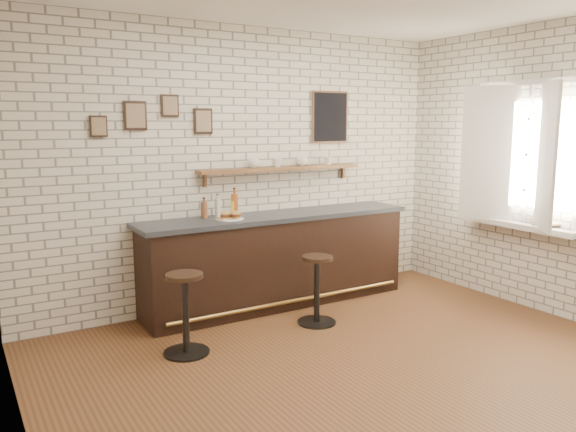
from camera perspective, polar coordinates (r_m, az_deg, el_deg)
name	(u,v)px	position (r m, az deg, el deg)	size (l,w,h in m)	color
ground	(357,363)	(4.87, 7.06, -14.61)	(5.00, 5.00, 0.00)	brown
bar_counter	(278,259)	(6.16, -1.03, -4.42)	(3.10, 0.65, 1.01)	black
sandwich_plate	(230,219)	(5.74, -5.92, -0.29)	(0.28, 0.28, 0.01)	white
ciabatta_sandwich	(231,215)	(5.74, -5.84, 0.12)	(0.21, 0.14, 0.07)	tan
potato_chips	(227,218)	(5.73, -6.20, -0.25)	(0.26, 0.17, 0.00)	gold
bitters_bottle_brown	(204,210)	(5.82, -8.51, 0.61)	(0.07, 0.07, 0.22)	brown
bitters_bottle_white	(218,208)	(5.88, -7.14, 0.84)	(0.06, 0.06, 0.25)	beige
bitters_bottle_amber	(235,204)	(5.96, -5.45, 1.19)	(0.07, 0.07, 0.30)	#9F4B19
condiment_bottle_yellow	(234,208)	(5.96, -5.52, 0.84)	(0.06, 0.06, 0.20)	yellow
bar_stool_left	(185,311)	(4.97, -10.38, -9.48)	(0.42, 0.42, 0.72)	black
bar_stool_right	(317,287)	(5.61, 2.96, -7.26)	(0.39, 0.39, 0.69)	black
wall_shelf	(282,169)	(6.27, -0.60, 4.82)	(2.00, 0.18, 0.18)	brown
shelf_cup_a	(254,163)	(6.09, -3.51, 5.35)	(0.13, 0.13, 0.10)	white
shelf_cup_b	(277,163)	(6.23, -1.09, 5.43)	(0.10, 0.10, 0.10)	white
shelf_cup_c	(302,161)	(6.40, 1.40, 5.56)	(0.13, 0.13, 0.10)	white
shelf_cup_d	(328,161)	(6.60, 4.08, 5.63)	(0.10, 0.10, 0.09)	white
back_wall_decor	(265,117)	(6.23, -2.38, 10.01)	(2.96, 0.02, 0.56)	black
window_sill	(518,225)	(6.51, 22.37, -0.86)	(0.20, 1.35, 0.06)	white
casement_window	(521,155)	(6.39, 22.56, 5.74)	(0.40, 1.30, 1.56)	white
book_lower	(541,226)	(6.33, 24.29, -0.89)	(0.15, 0.21, 0.02)	tan
book_upper	(542,224)	(6.31, 24.42, -0.74)	(0.17, 0.24, 0.02)	tan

